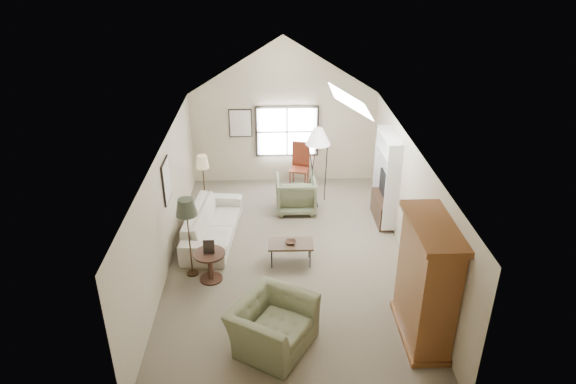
{
  "coord_description": "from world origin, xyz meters",
  "views": [
    {
      "loc": [
        -0.34,
        -9.18,
        6.2
      ],
      "look_at": [
        0.0,
        0.4,
        1.4
      ],
      "focal_mm": 32.0,
      "sensor_mm": 36.0,
      "label": 1
    }
  ],
  "objects_px": {
    "side_table": "(210,266)",
    "armchair_near": "(273,325)",
    "armchair_far": "(296,194)",
    "sofa": "(213,224)",
    "armoire": "(427,282)",
    "coffee_table": "(291,253)",
    "side_chair": "(299,166)"
  },
  "relations": [
    {
      "from": "side_chair",
      "to": "armoire",
      "type": "bearing_deg",
      "value": -58.63
    },
    {
      "from": "armoire",
      "to": "sofa",
      "type": "xyz_separation_m",
      "value": [
        -3.86,
        3.32,
        -0.73
      ]
    },
    {
      "from": "armoire",
      "to": "armchair_near",
      "type": "height_order",
      "value": "armoire"
    },
    {
      "from": "armchair_near",
      "to": "side_table",
      "type": "distance_m",
      "value": 2.26
    },
    {
      "from": "armchair_far",
      "to": "coffee_table",
      "type": "bearing_deg",
      "value": 83.77
    },
    {
      "from": "armoire",
      "to": "coffee_table",
      "type": "height_order",
      "value": "armoire"
    },
    {
      "from": "sofa",
      "to": "armchair_far",
      "type": "bearing_deg",
      "value": -51.04
    },
    {
      "from": "sofa",
      "to": "armchair_near",
      "type": "distance_m",
      "value": 3.73
    },
    {
      "from": "coffee_table",
      "to": "armchair_near",
      "type": "bearing_deg",
      "value": -99.26
    },
    {
      "from": "armchair_near",
      "to": "side_table",
      "type": "relative_size",
      "value": 2.07
    },
    {
      "from": "armchair_near",
      "to": "coffee_table",
      "type": "relative_size",
      "value": 1.39
    },
    {
      "from": "armchair_near",
      "to": "side_chair",
      "type": "height_order",
      "value": "side_chair"
    },
    {
      "from": "armoire",
      "to": "sofa",
      "type": "bearing_deg",
      "value": 139.3
    },
    {
      "from": "side_table",
      "to": "armoire",
      "type": "bearing_deg",
      "value": -24.6
    },
    {
      "from": "armchair_near",
      "to": "armoire",
      "type": "bearing_deg",
      "value": -54.83
    },
    {
      "from": "armchair_near",
      "to": "armchair_far",
      "type": "distance_m",
      "value": 4.8
    },
    {
      "from": "sofa",
      "to": "coffee_table",
      "type": "height_order",
      "value": "sofa"
    },
    {
      "from": "side_chair",
      "to": "sofa",
      "type": "bearing_deg",
      "value": -113.64
    },
    {
      "from": "coffee_table",
      "to": "armchair_far",
      "type": "bearing_deg",
      "value": 84.53
    },
    {
      "from": "armchair_far",
      "to": "coffee_table",
      "type": "height_order",
      "value": "armchair_far"
    },
    {
      "from": "armchair_far",
      "to": "coffee_table",
      "type": "relative_size",
      "value": 1.06
    },
    {
      "from": "armoire",
      "to": "armchair_near",
      "type": "xyz_separation_m",
      "value": [
        -2.54,
        -0.17,
        -0.68
      ]
    },
    {
      "from": "side_table",
      "to": "sofa",
      "type": "bearing_deg",
      "value": 93.58
    },
    {
      "from": "armchair_near",
      "to": "armchair_far",
      "type": "relative_size",
      "value": 1.32
    },
    {
      "from": "armchair_near",
      "to": "armchair_far",
      "type": "height_order",
      "value": "armchair_far"
    },
    {
      "from": "side_chair",
      "to": "armchair_far",
      "type": "bearing_deg",
      "value": -81.71
    },
    {
      "from": "armchair_near",
      "to": "armchair_far",
      "type": "bearing_deg",
      "value": 23.98
    },
    {
      "from": "side_chair",
      "to": "armchair_near",
      "type": "bearing_deg",
      "value": -82.33
    },
    {
      "from": "armoire",
      "to": "coffee_table",
      "type": "relative_size",
      "value": 2.35
    },
    {
      "from": "coffee_table",
      "to": "side_table",
      "type": "bearing_deg",
      "value": -161.65
    },
    {
      "from": "armoire",
      "to": "side_table",
      "type": "xyz_separation_m",
      "value": [
        -3.76,
        1.72,
        -0.79
      ]
    },
    {
      "from": "side_table",
      "to": "armchair_near",
      "type": "bearing_deg",
      "value": -57.09
    }
  ]
}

